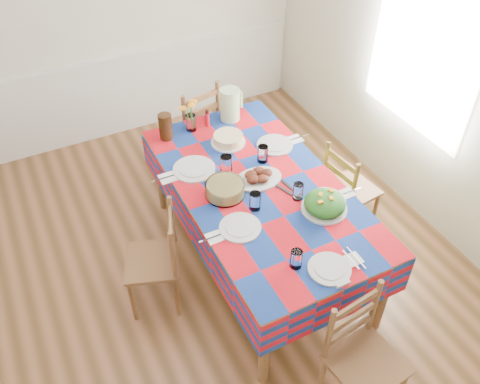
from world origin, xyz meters
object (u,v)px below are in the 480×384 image
object	(u,v)px
dining_table	(260,195)
chair_right	(348,190)
chair_near	(362,359)
chair_far	(194,129)
chair_left	(157,260)
green_pitcher	(230,105)
meat_platter	(258,177)
tea_pitcher	(166,127)

from	to	relation	value
dining_table	chair_right	bearing A→B (deg)	-0.33
dining_table	chair_near	distance (m)	1.40
chair_far	chair_right	bearing A→B (deg)	108.34
dining_table	chair_near	world-z (taller)	chair_near
chair_left	green_pitcher	bearing A→B (deg)	151.24
meat_platter	tea_pitcher	size ratio (longest dim) A/B	1.66
dining_table	tea_pitcher	world-z (taller)	tea_pitcher
dining_table	meat_platter	xyz separation A→B (m)	(0.02, 0.07, 0.13)
chair_right	chair_left	bearing A→B (deg)	83.54
chair_right	tea_pitcher	bearing A→B (deg)	47.89
green_pitcher	tea_pitcher	size ratio (longest dim) A/B	1.29
dining_table	chair_left	world-z (taller)	chair_left
green_pitcher	chair_left	bearing A→B (deg)	-138.73
chair_far	chair_left	world-z (taller)	chair_far
green_pitcher	chair_far	xyz separation A→B (m)	(-0.18, 0.45, -0.49)
chair_far	green_pitcher	bearing A→B (deg)	98.73
dining_table	chair_near	size ratio (longest dim) A/B	2.22
dining_table	green_pitcher	world-z (taller)	green_pitcher
tea_pitcher	dining_table	bearing A→B (deg)	-65.52
chair_near	chair_left	world-z (taller)	chair_near
tea_pitcher	chair_near	distance (m)	2.37
chair_far	chair_right	xyz separation A→B (m)	(0.86, -1.38, -0.05)
tea_pitcher	chair_near	xyz separation A→B (m)	(0.41, -2.29, -0.48)
dining_table	chair_right	world-z (taller)	chair_right
tea_pitcher	chair_left	bearing A→B (deg)	-116.63
chair_left	chair_right	bearing A→B (deg)	110.29
green_pitcher	chair_near	world-z (taller)	green_pitcher
dining_table	green_pitcher	xyz separation A→B (m)	(0.20, 0.93, 0.24)
meat_platter	green_pitcher	distance (m)	0.88
meat_platter	chair_left	distance (m)	0.99
dining_table	chair_far	xyz separation A→B (m)	(0.01, 1.38, -0.24)
tea_pitcher	chair_right	size ratio (longest dim) A/B	0.25
green_pitcher	dining_table	bearing A→B (deg)	-101.94
dining_table	green_pitcher	bearing A→B (deg)	78.06
meat_platter	chair_far	size ratio (longest dim) A/B	0.37
chair_far	chair_right	size ratio (longest dim) A/B	1.12
green_pitcher	chair_left	size ratio (longest dim) A/B	0.32
tea_pitcher	chair_far	world-z (taller)	tea_pitcher
green_pitcher	chair_left	xyz separation A→B (m)	(-1.07, -0.94, -0.54)
chair_near	chair_right	xyz separation A→B (m)	(0.88, 1.37, -0.03)
meat_platter	chair_left	world-z (taller)	chair_left
meat_platter	chair_right	distance (m)	0.96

